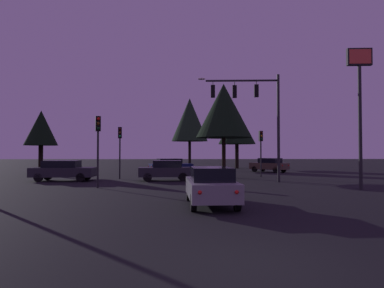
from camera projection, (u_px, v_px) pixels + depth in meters
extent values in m
plane|color=black|center=(193.00, 176.00, 30.55)|extent=(168.00, 168.00, 0.00)
cylinder|color=#232326|center=(278.00, 128.00, 24.02)|extent=(0.20, 0.20, 7.72)
cylinder|color=#232326|center=(242.00, 81.00, 24.19)|extent=(5.20, 0.52, 0.14)
ellipsoid|color=#F4EACC|center=(202.00, 79.00, 24.28)|extent=(0.56, 0.28, 0.16)
cylinder|color=#232326|center=(256.00, 83.00, 24.15)|extent=(0.05, 0.05, 0.30)
cube|color=black|center=(256.00, 91.00, 24.14)|extent=(0.32, 0.26, 0.90)
sphere|color=red|center=(256.00, 87.00, 24.28)|extent=(0.18, 0.18, 0.18)
sphere|color=#56380C|center=(256.00, 91.00, 24.28)|extent=(0.18, 0.18, 0.18)
sphere|color=#0C4219|center=(256.00, 95.00, 24.27)|extent=(0.18, 0.18, 0.18)
cylinder|color=#232326|center=(235.00, 83.00, 24.20)|extent=(0.05, 0.05, 0.35)
cube|color=black|center=(235.00, 92.00, 24.18)|extent=(0.32, 0.26, 0.90)
sphere|color=red|center=(234.00, 88.00, 24.33)|extent=(0.18, 0.18, 0.18)
sphere|color=#56380C|center=(234.00, 92.00, 24.32)|extent=(0.18, 0.18, 0.18)
sphere|color=#0C4219|center=(234.00, 96.00, 24.32)|extent=(0.18, 0.18, 0.18)
cylinder|color=#232326|center=(213.00, 83.00, 24.25)|extent=(0.05, 0.05, 0.31)
cube|color=black|center=(213.00, 91.00, 24.23)|extent=(0.32, 0.26, 0.90)
sphere|color=red|center=(213.00, 88.00, 24.38)|extent=(0.18, 0.18, 0.18)
sphere|color=#56380C|center=(213.00, 92.00, 24.37)|extent=(0.18, 0.18, 0.18)
sphere|color=#0C4219|center=(213.00, 96.00, 24.37)|extent=(0.18, 0.18, 0.18)
cylinder|color=#232326|center=(98.00, 160.00, 20.03)|extent=(0.12, 0.12, 3.38)
cube|color=black|center=(98.00, 124.00, 20.09)|extent=(0.36, 0.32, 0.90)
sphere|color=red|center=(98.00, 119.00, 19.97)|extent=(0.18, 0.18, 0.18)
sphere|color=#56380C|center=(98.00, 124.00, 19.96)|extent=(0.18, 0.18, 0.18)
sphere|color=#0C4219|center=(98.00, 128.00, 19.95)|extent=(0.18, 0.18, 0.18)
cylinder|color=#232326|center=(261.00, 159.00, 29.12)|extent=(0.12, 0.12, 3.10)
cube|color=black|center=(261.00, 136.00, 29.18)|extent=(0.35, 0.30, 0.90)
sphere|color=#4C0A0A|center=(261.00, 133.00, 29.05)|extent=(0.18, 0.18, 0.18)
sphere|color=#F9A319|center=(262.00, 136.00, 29.04)|extent=(0.18, 0.18, 0.18)
sphere|color=#0C4219|center=(262.00, 139.00, 29.03)|extent=(0.18, 0.18, 0.18)
cylinder|color=#232326|center=(120.00, 159.00, 26.92)|extent=(0.12, 0.12, 3.26)
cube|color=black|center=(120.00, 133.00, 26.97)|extent=(0.33, 0.28, 0.90)
sphere|color=#4C0A0A|center=(120.00, 129.00, 26.84)|extent=(0.18, 0.18, 0.18)
sphere|color=#56380C|center=(120.00, 133.00, 26.84)|extent=(0.18, 0.18, 0.18)
sphere|color=#1EE04C|center=(120.00, 136.00, 26.83)|extent=(0.18, 0.18, 0.18)
cube|color=gray|center=(211.00, 189.00, 13.40)|extent=(1.88, 4.29, 0.68)
cube|color=black|center=(211.00, 174.00, 13.27)|extent=(1.58, 2.33, 0.52)
cylinder|color=black|center=(189.00, 193.00, 14.74)|extent=(0.22, 0.64, 0.64)
cylinder|color=black|center=(225.00, 193.00, 14.85)|extent=(0.22, 0.64, 0.64)
cylinder|color=black|center=(193.00, 203.00, 11.95)|extent=(0.22, 0.64, 0.64)
cylinder|color=black|center=(237.00, 202.00, 12.05)|extent=(0.22, 0.64, 0.64)
sphere|color=red|center=(200.00, 193.00, 11.24)|extent=(0.14, 0.14, 0.14)
sphere|color=red|center=(237.00, 192.00, 11.32)|extent=(0.14, 0.14, 0.14)
cube|color=#232328|center=(64.00, 172.00, 25.01)|extent=(4.58, 1.96, 0.68)
cube|color=black|center=(62.00, 164.00, 25.02)|extent=(2.48, 1.66, 0.52)
cylinder|color=black|center=(87.00, 176.00, 25.89)|extent=(0.64, 0.21, 0.64)
cylinder|color=black|center=(81.00, 177.00, 24.20)|extent=(0.64, 0.21, 0.64)
cylinder|color=black|center=(48.00, 176.00, 25.81)|extent=(0.64, 0.21, 0.64)
cylinder|color=black|center=(38.00, 178.00, 24.11)|extent=(0.64, 0.21, 0.64)
sphere|color=red|center=(37.00, 170.00, 25.61)|extent=(0.14, 0.14, 0.14)
sphere|color=red|center=(29.00, 171.00, 24.28)|extent=(0.14, 0.14, 0.14)
cube|color=#232328|center=(165.00, 172.00, 25.24)|extent=(4.00, 1.98, 0.68)
cube|color=black|center=(167.00, 164.00, 25.27)|extent=(2.20, 1.63, 0.52)
cylinder|color=black|center=(147.00, 177.00, 24.33)|extent=(0.65, 0.24, 0.64)
cylinder|color=black|center=(148.00, 176.00, 25.86)|extent=(0.65, 0.24, 0.64)
cylinder|color=black|center=(183.00, 177.00, 24.61)|extent=(0.65, 0.24, 0.64)
cylinder|color=black|center=(181.00, 176.00, 26.13)|extent=(0.65, 0.24, 0.64)
sphere|color=red|center=(192.00, 171.00, 24.85)|extent=(0.14, 0.14, 0.14)
sphere|color=red|center=(190.00, 170.00, 26.06)|extent=(0.14, 0.14, 0.14)
cube|color=#473828|center=(269.00, 166.00, 36.60)|extent=(4.00, 4.16, 0.68)
cube|color=black|center=(270.00, 161.00, 36.51)|extent=(2.58, 2.62, 0.52)
cylinder|color=black|center=(255.00, 169.00, 36.99)|extent=(0.58, 0.61, 0.64)
cylinder|color=black|center=(263.00, 168.00, 38.08)|extent=(0.58, 0.61, 0.64)
cylinder|color=black|center=(276.00, 170.00, 35.10)|extent=(0.58, 0.61, 0.64)
cylinder|color=black|center=(283.00, 169.00, 36.19)|extent=(0.58, 0.61, 0.64)
sphere|color=red|center=(282.00, 166.00, 34.73)|extent=(0.14, 0.14, 0.14)
sphere|color=red|center=(289.00, 165.00, 35.60)|extent=(0.14, 0.14, 0.14)
cube|color=#0F1947|center=(171.00, 167.00, 33.61)|extent=(4.54, 2.99, 0.68)
cube|color=black|center=(169.00, 161.00, 33.57)|extent=(2.62, 2.19, 0.52)
cylinder|color=black|center=(181.00, 170.00, 34.84)|extent=(0.67, 0.37, 0.64)
cylinder|color=black|center=(186.00, 171.00, 33.25)|extent=(0.67, 0.37, 0.64)
cylinder|color=black|center=(155.00, 170.00, 33.95)|extent=(0.67, 0.37, 0.64)
cylinder|color=black|center=(159.00, 171.00, 32.36)|extent=(0.67, 0.37, 0.64)
sphere|color=red|center=(149.00, 166.00, 33.55)|extent=(0.14, 0.14, 0.14)
sphere|color=red|center=(152.00, 167.00, 32.31)|extent=(0.14, 0.14, 0.14)
cylinder|color=#232326|center=(360.00, 127.00, 19.36)|extent=(0.20, 0.20, 7.15)
cube|color=black|center=(359.00, 57.00, 19.47)|extent=(1.42, 0.37, 1.00)
cube|color=#EF4C38|center=(360.00, 56.00, 19.33)|extent=(1.23, 0.12, 0.84)
cylinder|color=black|center=(41.00, 160.00, 32.26)|extent=(0.42, 0.42, 2.81)
cone|color=black|center=(41.00, 128.00, 32.34)|extent=(3.11, 3.11, 3.37)
cylinder|color=black|center=(237.00, 156.00, 45.42)|extent=(0.49, 0.49, 3.29)
cone|color=black|center=(237.00, 126.00, 45.53)|extent=(5.03, 5.03, 4.84)
cylinder|color=black|center=(224.00, 157.00, 28.64)|extent=(0.33, 0.33, 3.39)
cone|color=black|center=(224.00, 111.00, 28.75)|extent=(4.76, 4.76, 4.64)
cylinder|color=black|center=(190.00, 155.00, 43.57)|extent=(0.36, 0.36, 3.62)
cone|color=black|center=(190.00, 120.00, 43.69)|extent=(4.71, 4.71, 5.59)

